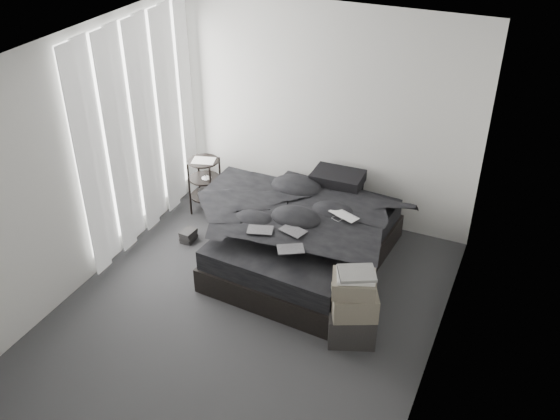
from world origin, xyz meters
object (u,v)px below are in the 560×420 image
at_px(bed, 305,251).
at_px(laptop, 341,211).
at_px(box_lower, 351,326).
at_px(side_stand, 205,186).

height_order(bed, laptop, laptop).
bearing_deg(box_lower, side_stand, 148.72).
bearing_deg(bed, side_stand, 166.38).
distance_m(laptop, side_stand, 2.03).
bearing_deg(laptop, bed, -154.50).
relative_size(side_stand, box_lower, 1.61).
relative_size(bed, laptop, 6.24).
xyz_separation_m(bed, side_stand, (-1.55, 0.51, 0.21)).
bearing_deg(laptop, box_lower, -41.38).
distance_m(bed, laptop, 0.72).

